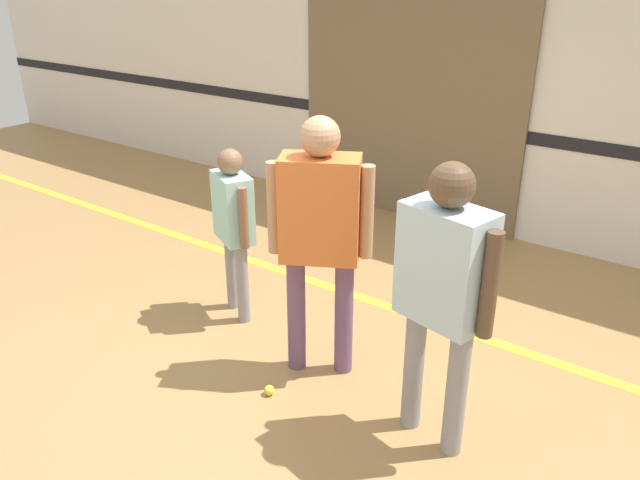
% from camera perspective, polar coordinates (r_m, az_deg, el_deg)
% --- Properties ---
extents(ground_plane, '(16.00, 16.00, 0.00)m').
position_cam_1_polar(ground_plane, '(4.33, -3.49, -11.29)').
color(ground_plane, '#A87F4C').
extents(wall_back, '(16.00, 0.07, 3.20)m').
position_cam_1_polar(wall_back, '(6.25, 14.46, 14.91)').
color(wall_back, silver).
rests_on(wall_back, ground_plane).
extents(wall_panel, '(2.49, 0.05, 2.23)m').
position_cam_1_polar(wall_panel, '(6.57, 8.01, 11.55)').
color(wall_panel, '#756047').
rests_on(wall_panel, ground_plane).
extents(floor_stripe, '(14.40, 0.10, 0.01)m').
position_cam_1_polar(floor_stripe, '(5.10, 4.33, -5.44)').
color(floor_stripe, yellow).
rests_on(floor_stripe, ground_plane).
extents(person_instructor, '(0.58, 0.46, 1.71)m').
position_cam_1_polar(person_instructor, '(3.79, 0.00, 1.62)').
color(person_instructor, '#6B4C70').
rests_on(person_instructor, ground_plane).
extents(person_student_left, '(0.45, 0.35, 1.32)m').
position_cam_1_polar(person_student_left, '(4.59, -7.93, 2.18)').
color(person_student_left, gray).
rests_on(person_student_left, ground_plane).
extents(person_student_right, '(0.61, 0.35, 1.64)m').
position_cam_1_polar(person_student_right, '(3.26, 11.21, -3.60)').
color(person_student_right, gray).
rests_on(person_student_right, ground_plane).
extents(racket_spare_on_floor, '(0.55, 0.44, 0.03)m').
position_cam_1_polar(racket_spare_on_floor, '(5.18, 12.15, -5.36)').
color(racket_spare_on_floor, '#C6D838').
rests_on(racket_spare_on_floor, ground_plane).
extents(tennis_ball_near_instructor, '(0.07, 0.07, 0.07)m').
position_cam_1_polar(tennis_ball_near_instructor, '(4.06, -4.67, -13.54)').
color(tennis_ball_near_instructor, '#CCE038').
rests_on(tennis_ball_near_instructor, ground_plane).
extents(tennis_ball_by_spare_racket, '(0.07, 0.07, 0.07)m').
position_cam_1_polar(tennis_ball_by_spare_racket, '(5.27, 13.19, -4.67)').
color(tennis_ball_by_spare_racket, '#CCE038').
rests_on(tennis_ball_by_spare_racket, ground_plane).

